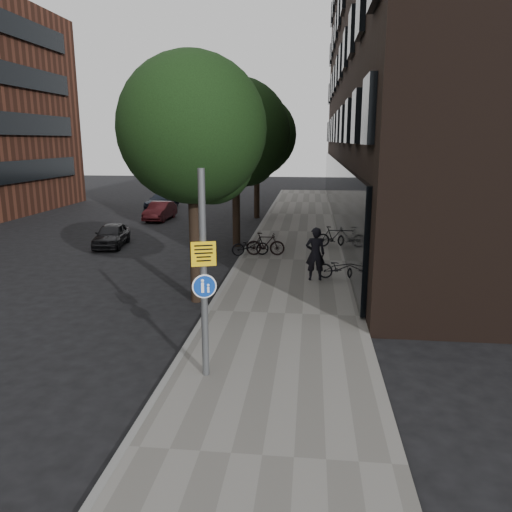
# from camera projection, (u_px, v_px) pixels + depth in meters

# --- Properties ---
(ground) EXTENTS (120.00, 120.00, 0.00)m
(ground) POSITION_uv_depth(u_px,v_px,m) (266.00, 368.00, 11.14)
(ground) COLOR black
(ground) RESTS_ON ground
(sidewalk) EXTENTS (4.50, 60.00, 0.12)m
(sidewalk) POSITION_uv_depth(u_px,v_px,m) (293.00, 261.00, 20.79)
(sidewalk) COLOR slate
(sidewalk) RESTS_ON ground
(curb_edge) EXTENTS (0.15, 60.00, 0.13)m
(curb_edge) POSITION_uv_depth(u_px,v_px,m) (240.00, 259.00, 21.03)
(curb_edge) COLOR slate
(curb_edge) RESTS_ON ground
(building_right_dark_brick) EXTENTS (12.00, 40.00, 18.00)m
(building_right_dark_brick) POSITION_uv_depth(u_px,v_px,m) (443.00, 70.00, 29.50)
(building_right_dark_brick) COLOR black
(building_right_dark_brick) RESTS_ON ground
(street_tree_near) EXTENTS (4.40, 4.40, 7.50)m
(street_tree_near) POSITION_uv_depth(u_px,v_px,m) (196.00, 135.00, 14.75)
(street_tree_near) COLOR black
(street_tree_near) RESTS_ON ground
(street_tree_mid) EXTENTS (5.00, 5.00, 7.80)m
(street_tree_mid) POSITION_uv_depth(u_px,v_px,m) (238.00, 137.00, 22.98)
(street_tree_mid) COLOR black
(street_tree_mid) RESTS_ON ground
(street_tree_far) EXTENTS (5.00, 5.00, 7.80)m
(street_tree_far) POSITION_uv_depth(u_px,v_px,m) (258.00, 138.00, 31.70)
(street_tree_far) COLOR black
(street_tree_far) RESTS_ON ground
(signpost) EXTENTS (0.48, 0.18, 4.32)m
(signpost) POSITION_uv_depth(u_px,v_px,m) (204.00, 275.00, 10.09)
(signpost) COLOR #595B5E
(signpost) RESTS_ON sidewalk
(pedestrian) EXTENTS (0.74, 0.52, 1.90)m
(pedestrian) POSITION_uv_depth(u_px,v_px,m) (315.00, 254.00, 17.54)
(pedestrian) COLOR black
(pedestrian) RESTS_ON sidewalk
(parked_bike_facade_near) EXTENTS (1.69, 0.90, 0.84)m
(parked_bike_facade_near) POSITION_uv_depth(u_px,v_px,m) (340.00, 268.00, 17.71)
(parked_bike_facade_near) COLOR black
(parked_bike_facade_near) RESTS_ON sidewalk
(parked_bike_facade_far) EXTENTS (1.63, 0.51, 0.97)m
(parked_bike_facade_far) POSITION_uv_depth(u_px,v_px,m) (334.00, 237.00, 23.11)
(parked_bike_facade_far) COLOR black
(parked_bike_facade_far) RESTS_ON sidewalk
(parked_bike_curb_near) EXTENTS (1.71, 1.03, 0.85)m
(parked_bike_curb_near) POSITION_uv_depth(u_px,v_px,m) (250.00, 246.00, 21.43)
(parked_bike_curb_near) COLOR black
(parked_bike_curb_near) RESTS_ON sidewalk
(parked_bike_curb_far) EXTENTS (1.68, 0.56, 0.99)m
(parked_bike_curb_far) POSITION_uv_depth(u_px,v_px,m) (265.00, 244.00, 21.42)
(parked_bike_curb_far) COLOR black
(parked_bike_curb_far) RESTS_ON sidewalk
(parked_car_near) EXTENTS (1.73, 3.37, 1.10)m
(parked_car_near) POSITION_uv_depth(u_px,v_px,m) (111.00, 235.00, 23.87)
(parked_car_near) COLOR black
(parked_car_near) RESTS_ON ground
(parked_car_mid) EXTENTS (1.35, 3.52, 1.15)m
(parked_car_mid) POSITION_uv_depth(u_px,v_px,m) (160.00, 211.00, 31.76)
(parked_car_mid) COLOR #4D161A
(parked_car_mid) RESTS_ON ground
(parked_car_far) EXTENTS (1.96, 4.09, 1.15)m
(parked_car_far) POSITION_uv_depth(u_px,v_px,m) (162.00, 201.00, 37.08)
(parked_car_far) COLOR #1C2433
(parked_car_far) RESTS_ON ground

